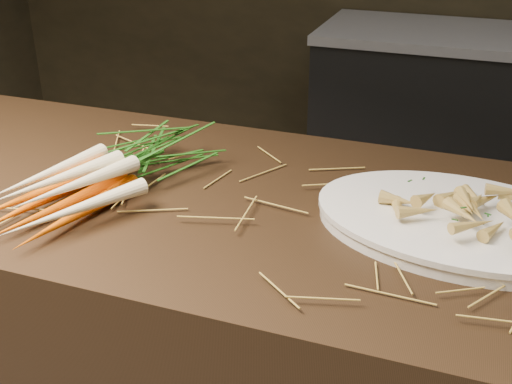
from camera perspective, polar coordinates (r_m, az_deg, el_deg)
straw_bedding at (r=1.13m, az=12.69°, el=-2.43°), size 1.40×0.60×0.02m
root_veg_bunch at (r=1.24m, az=-11.65°, el=2.41°), size 0.29×0.54×0.10m
serving_platter at (r=1.13m, az=17.60°, el=-2.80°), size 0.50×0.36×0.03m
roasted_veg_heap at (r=1.11m, az=17.88°, el=-1.02°), size 0.25×0.19×0.05m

